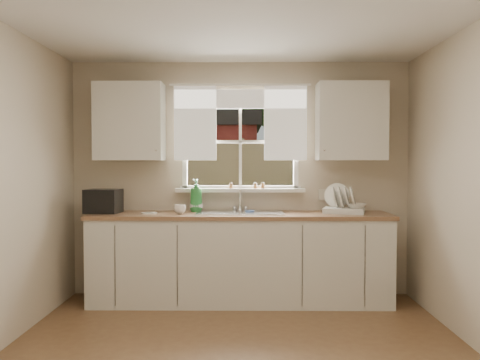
{
  "coord_description": "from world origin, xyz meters",
  "views": [
    {
      "loc": [
        0.05,
        -3.46,
        1.43
      ],
      "look_at": [
        0.0,
        1.65,
        1.25
      ],
      "focal_mm": 38.0,
      "sensor_mm": 36.0,
      "label": 1
    }
  ],
  "objects_px": {
    "dish_rack": "(343,206)",
    "black_appliance": "(103,201)",
    "soap_bottle_a": "(196,196)",
    "cup": "(180,209)"
  },
  "relations": [
    {
      "from": "dish_rack",
      "to": "cup",
      "type": "relative_size",
      "value": 3.94
    },
    {
      "from": "dish_rack",
      "to": "black_appliance",
      "type": "distance_m",
      "value": 2.46
    },
    {
      "from": "dish_rack",
      "to": "black_appliance",
      "type": "bearing_deg",
      "value": -179.84
    },
    {
      "from": "soap_bottle_a",
      "to": "black_appliance",
      "type": "relative_size",
      "value": 1.03
    },
    {
      "from": "cup",
      "to": "dish_rack",
      "type": "bearing_deg",
      "value": 27.23
    },
    {
      "from": "dish_rack",
      "to": "cup",
      "type": "height_order",
      "value": "dish_rack"
    },
    {
      "from": "dish_rack",
      "to": "soap_bottle_a",
      "type": "relative_size",
      "value": 1.38
    },
    {
      "from": "dish_rack",
      "to": "soap_bottle_a",
      "type": "bearing_deg",
      "value": 175.73
    },
    {
      "from": "soap_bottle_a",
      "to": "cup",
      "type": "bearing_deg",
      "value": -100.76
    },
    {
      "from": "dish_rack",
      "to": "soap_bottle_a",
      "type": "xyz_separation_m",
      "value": [
        -1.52,
        0.11,
        0.09
      ]
    }
  ]
}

